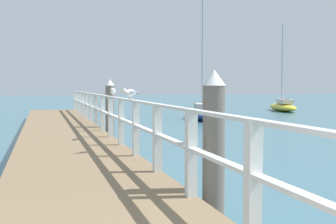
# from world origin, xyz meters

# --- Properties ---
(pier_deck) EXTENTS (2.35, 23.50, 0.46)m
(pier_deck) POSITION_xyz_m (0.00, 11.75, 0.23)
(pier_deck) COLOR #846B4C
(pier_deck) RESTS_ON ground_plane
(pier_railing) EXTENTS (0.12, 22.02, 1.04)m
(pier_railing) POSITION_xyz_m (1.10, 11.75, 1.10)
(pier_railing) COLOR silver
(pier_railing) RESTS_ON pier_deck
(dock_piling_near) EXTENTS (0.29, 0.29, 1.98)m
(dock_piling_near) POSITION_xyz_m (1.48, 4.16, 1.00)
(dock_piling_near) COLOR #6B6056
(dock_piling_near) RESTS_ON ground_plane
(dock_piling_far) EXTENTS (0.29, 0.29, 1.98)m
(dock_piling_far) POSITION_xyz_m (1.48, 12.80, 1.00)
(dock_piling_far) COLOR #6B6056
(dock_piling_far) RESTS_ON ground_plane
(seagull_foreground) EXTENTS (0.41, 0.32, 0.21)m
(seagull_foreground) POSITION_xyz_m (1.09, 7.57, 1.64)
(seagull_foreground) COLOR white
(seagull_foreground) RESTS_ON pier_railing
(seagull_background) EXTENTS (0.24, 0.47, 0.21)m
(seagull_background) POSITION_xyz_m (1.09, 9.72, 1.64)
(seagull_background) COLOR white
(seagull_background) RESTS_ON pier_railing
(boat_2) EXTENTS (2.51, 4.87, 6.05)m
(boat_2) POSITION_xyz_m (15.51, 25.85, 0.36)
(boat_2) COLOR gold
(boat_2) RESTS_ON ground_plane
(boat_3) EXTENTS (2.68, 5.02, 6.60)m
(boat_3) POSITION_xyz_m (7.60, 20.62, 0.36)
(boat_3) COLOR navy
(boat_3) RESTS_ON ground_plane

